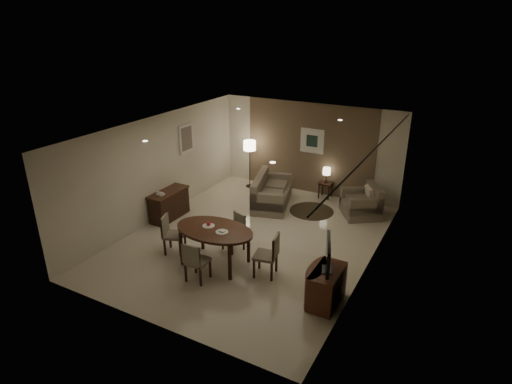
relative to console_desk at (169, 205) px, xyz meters
The scene contains 31 objects.
room_shell 2.70m from the console_desk, ahead, with size 5.50×7.00×2.70m.
taupe_accent 4.39m from the console_desk, 54.45° to the left, with size 3.96×0.03×2.70m, color brown.
curtain_wall 5.26m from the console_desk, ahead, with size 0.08×6.70×2.58m, color beige, non-canonical shape.
curtain_rod 5.64m from the console_desk, ahead, with size 0.03×0.03×6.80m, color black.
art_back_frame 4.49m from the console_desk, 53.18° to the left, with size 0.72×0.03×0.72m, color silver.
art_back_canvas 4.48m from the console_desk, 53.06° to the left, with size 0.34×0.01×0.34m, color #1C332A.
art_left_frame 1.92m from the console_desk, 100.85° to the left, with size 0.03×0.60×0.80m, color silver.
art_left_canvas 1.91m from the console_desk, 100.16° to the left, with size 0.01×0.46×0.64m, color gray.
downlight_nl 3.12m from the console_desk, 58.80° to the right, with size 0.10×0.10×0.01m, color white.
downlight_nr 4.87m from the console_desk, 24.83° to the right, with size 0.10×0.10×0.01m, color white.
downlight_fl 3.12m from the console_desk, 58.80° to the left, with size 0.10×0.10×0.01m, color white.
downlight_fr 4.87m from the console_desk, 24.83° to the left, with size 0.10×0.10×0.01m, color white.
console_desk is the anchor object (origin of this frame).
telephone 0.52m from the console_desk, 90.00° to the right, with size 0.20×0.14×0.09m, color white, non-canonical shape.
tv_cabinet 5.11m from the console_desk, 17.05° to the right, with size 0.48×0.90×0.70m, color #5C2B1B, non-canonical shape.
flat_tv 5.14m from the console_desk, 17.12° to the right, with size 0.06×0.88×0.60m, color black, non-canonical shape.
dining_table 2.66m from the console_desk, 29.64° to the right, with size 1.76×1.10×0.82m, color #4C2B18, non-canonical shape.
chair_near 3.09m from the console_desk, 40.51° to the right, with size 0.43×0.43×0.88m, color #7B6F5E, non-canonical shape.
chair_far 2.44m from the console_desk, 15.16° to the right, with size 0.41×0.41×0.85m, color #7B6F5E, non-canonical shape.
chair_left 1.85m from the console_desk, 47.26° to the right, with size 0.43×0.43×0.89m, color #7B6F5E, non-canonical shape.
chair_right 3.67m from the console_desk, 19.17° to the right, with size 0.45×0.45×0.93m, color #7B6F5E, non-canonical shape.
plate_a 2.52m from the console_desk, 30.69° to the right, with size 0.26×0.26×0.02m, color white.
plate_b 2.92m from the console_desk, 28.34° to the right, with size 0.26×0.26×0.02m, color white.
fruit_apple 2.54m from the console_desk, 30.69° to the right, with size 0.09×0.09×0.09m, color #BC153E.
napkin 2.92m from the console_desk, 28.34° to the right, with size 0.12×0.08×0.03m, color white.
round_rug 3.85m from the console_desk, 34.47° to the left, with size 1.21×1.21×0.01m, color #3D3322.
sofa 2.87m from the console_desk, 45.76° to the left, with size 0.90×1.80×0.85m, color #7B6F5E, non-canonical shape.
armchair 5.08m from the console_desk, 29.91° to the left, with size 0.95×0.89×0.84m, color #7B6F5E, non-canonical shape.
side_table 4.54m from the console_desk, 45.80° to the left, with size 0.37×0.37×0.48m, color black, non-canonical shape.
table_lamp 4.55m from the console_desk, 45.80° to the left, with size 0.22×0.22×0.50m, color #FFEAC1, non-canonical shape.
floor_lamp 3.10m from the console_desk, 75.61° to the left, with size 0.37×0.37×1.48m, color #FFE5B7, non-canonical shape.
Camera 1 is at (4.40, -7.94, 4.96)m, focal length 30.00 mm.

